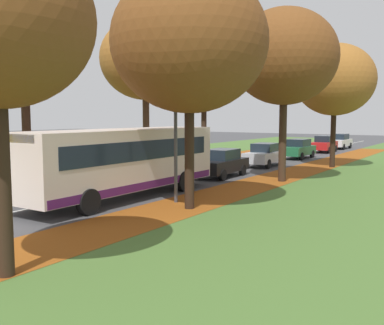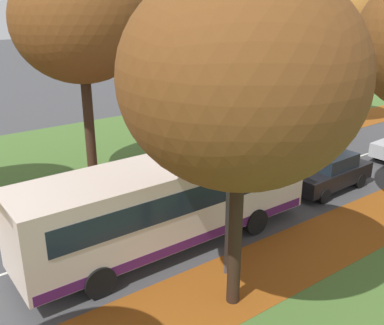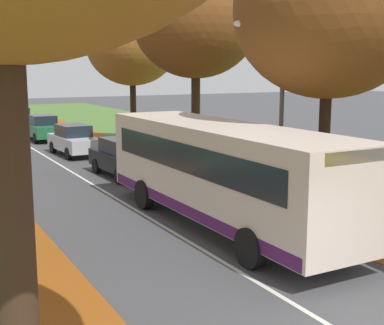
{
  "view_description": "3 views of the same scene",
  "coord_description": "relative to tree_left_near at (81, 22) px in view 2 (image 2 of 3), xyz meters",
  "views": [
    {
      "loc": [
        14.52,
        -6.91,
        3.55
      ],
      "look_at": [
        2.17,
        11.93,
        1.2
      ],
      "focal_mm": 42.0,
      "sensor_mm": 36.0,
      "label": 1
    },
    {
      "loc": [
        12.94,
        0.12,
        8.09
      ],
      "look_at": [
        -0.07,
        9.59,
        2.06
      ],
      "focal_mm": 42.0,
      "sensor_mm": 36.0,
      "label": 2
    },
    {
      "loc": [
        -6.45,
        -5.45,
        4.56
      ],
      "look_at": [
        1.11,
        8.49,
        1.77
      ],
      "focal_mm": 50.0,
      "sensor_mm": 36.0,
      "label": 3
    }
  ],
  "objects": [
    {
      "name": "tree_left_near",
      "position": [
        0.0,
        0.0,
        0.0
      ],
      "size": [
        5.65,
        5.65,
        9.62
      ],
      "color": "#382619",
      "rests_on": "ground"
    },
    {
      "name": "bus",
      "position": [
        6.77,
        -0.23,
        -5.35
      ],
      "size": [
        2.71,
        10.41,
        2.98
      ],
      "color": "beige",
      "rests_on": "ground"
    },
    {
      "name": "leaf_litter_left",
      "position": [
        0.63,
        6.28,
        -7.04
      ],
      "size": [
        2.8,
        60.0,
        0.0
      ],
      "primitive_type": "cube",
      "color": "#8C4714",
      "rests_on": "grass_verge_left"
    },
    {
      "name": "car_black_lead",
      "position": [
        6.95,
        8.0,
        -6.24
      ],
      "size": [
        1.9,
        4.26,
        1.62
      ],
      "color": "black",
      "rests_on": "ground"
    },
    {
      "name": "grass_verge_left",
      "position": [
        -3.97,
        12.28,
        -7.05
      ],
      "size": [
        12.0,
        90.0,
        0.01
      ],
      "primitive_type": "cube",
      "color": "#476B2D",
      "rests_on": "ground"
    },
    {
      "name": "leaf_litter_right",
      "position": [
        9.83,
        6.28,
        -7.04
      ],
      "size": [
        2.8,
        60.0,
        0.0
      ],
      "primitive_type": "cube",
      "color": "#8C4714",
      "rests_on": "grass_verge_right"
    },
    {
      "name": "road_centre_line",
      "position": [
        5.23,
        12.28,
        -7.05
      ],
      "size": [
        0.12,
        80.0,
        0.01
      ],
      "primitive_type": "cube",
      "color": "silver",
      "rests_on": "ground"
    },
    {
      "name": "streetlamp_right",
      "position": [
        8.9,
        0.21,
        -3.32
      ],
      "size": [
        1.89,
        0.28,
        6.0
      ],
      "color": "#47474C",
      "rests_on": "ground"
    },
    {
      "name": "tree_left_far",
      "position": [
        0.21,
        16.99,
        -0.6
      ],
      "size": [
        4.33,
        4.33,
        8.46
      ],
      "color": "black",
      "rests_on": "ground"
    },
    {
      "name": "tree_right_near",
      "position": [
        10.38,
        -0.51,
        -0.79
      ],
      "size": [
        5.86,
        5.86,
        8.91
      ],
      "color": "black",
      "rests_on": "ground"
    },
    {
      "name": "tree_left_mid",
      "position": [
        0.11,
        9.57,
        0.33
      ],
      "size": [
        6.18,
        6.18,
        10.19
      ],
      "color": "#422D1E",
      "rests_on": "ground"
    }
  ]
}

